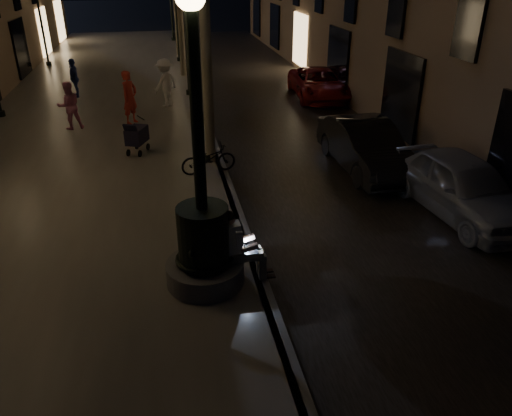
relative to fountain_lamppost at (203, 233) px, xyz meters
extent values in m
plane|color=black|center=(1.00, 13.00, -1.21)|extent=(120.00, 120.00, 0.00)
cube|color=black|center=(4.00, 13.00, -1.20)|extent=(6.00, 45.00, 0.02)
cube|color=#67625A|center=(-3.00, 13.00, -1.11)|extent=(8.00, 45.00, 0.20)
cube|color=#59595B|center=(1.00, 13.00, -1.11)|extent=(0.25, 45.00, 0.20)
cylinder|color=#59595B|center=(0.00, 0.00, -0.81)|extent=(1.40, 1.40, 0.40)
cylinder|color=black|center=(0.00, 0.00, -0.06)|extent=(0.90, 0.90, 1.10)
torus|color=black|center=(0.00, 0.00, -0.51)|extent=(1.04, 1.04, 0.10)
torus|color=black|center=(0.00, 0.00, 0.34)|extent=(0.89, 0.89, 0.09)
cylinder|color=black|center=(0.00, 0.00, 2.09)|extent=(0.20, 0.20, 3.20)
cube|color=gray|center=(0.55, 0.00, -0.52)|extent=(0.38, 0.25, 0.19)
cube|color=white|center=(0.49, 0.00, -0.16)|extent=(0.47, 0.27, 0.59)
sphere|color=tan|center=(0.46, 0.00, 0.23)|extent=(0.22, 0.22, 0.22)
sphere|color=black|center=(0.45, 0.00, 0.27)|extent=(0.22, 0.22, 0.22)
cube|color=gray|center=(0.80, -0.09, -0.52)|extent=(0.48, 0.14, 0.15)
cube|color=gray|center=(0.80, 0.09, -0.52)|extent=(0.48, 0.14, 0.15)
cube|color=gray|center=(1.03, -0.09, -0.76)|extent=(0.14, 0.13, 0.49)
cube|color=gray|center=(1.03, 0.09, -0.76)|extent=(0.14, 0.13, 0.49)
cube|color=black|center=(1.14, -0.09, -1.00)|extent=(0.27, 0.10, 0.03)
cube|color=black|center=(1.14, 0.09, -1.00)|extent=(0.27, 0.10, 0.03)
cube|color=black|center=(0.82, 0.00, -0.43)|extent=(0.25, 0.35, 0.02)
cube|color=black|center=(0.65, 0.00, -0.32)|extent=(0.09, 0.35, 0.23)
cube|color=#B2D8FF|center=(0.67, 0.00, -0.32)|extent=(0.07, 0.31, 0.19)
cylinder|color=#6B604C|center=(0.75, 6.00, 1.49)|extent=(0.28, 0.28, 5.00)
cylinder|color=#6B604C|center=(0.80, 12.00, 1.54)|extent=(0.28, 0.28, 5.10)
cylinder|color=#6B604C|center=(0.70, 18.00, 1.44)|extent=(0.28, 0.28, 4.90)
cylinder|color=#6B604C|center=(0.78, 24.00, 1.59)|extent=(0.28, 0.28, 5.20)
cylinder|color=black|center=(0.70, 6.00, -0.91)|extent=(0.28, 0.28, 0.20)
cylinder|color=black|center=(0.70, 6.00, 1.19)|extent=(0.12, 0.12, 4.40)
cylinder|color=black|center=(0.70, 14.00, -0.91)|extent=(0.28, 0.28, 0.20)
cylinder|color=black|center=(0.70, 14.00, 1.19)|extent=(0.12, 0.12, 4.40)
cylinder|color=black|center=(0.70, 22.00, -0.91)|extent=(0.28, 0.28, 0.20)
cylinder|color=black|center=(0.70, 22.00, 1.19)|extent=(0.12, 0.12, 4.40)
cylinder|color=black|center=(0.70, 30.00, -0.91)|extent=(0.28, 0.28, 0.20)
cylinder|color=black|center=(0.70, 30.00, 1.19)|extent=(0.12, 0.12, 4.40)
cylinder|color=black|center=(-6.40, 12.00, -0.91)|extent=(0.28, 0.28, 0.20)
cylinder|color=black|center=(-6.40, 22.00, -0.91)|extent=(0.28, 0.28, 0.20)
cylinder|color=black|center=(-6.40, 22.00, 1.19)|extent=(0.12, 0.12, 4.40)
cube|color=black|center=(-1.32, 7.05, -0.45)|extent=(0.72, 0.88, 0.46)
cube|color=black|center=(-1.46, 6.72, -0.15)|extent=(0.44, 0.32, 0.30)
cylinder|color=black|center=(-1.61, 6.84, -0.91)|extent=(0.12, 0.20, 0.20)
cylinder|color=black|center=(-1.27, 6.70, -0.91)|extent=(0.12, 0.20, 0.20)
cylinder|color=black|center=(-1.38, 7.41, -0.91)|extent=(0.12, 0.20, 0.20)
cylinder|color=black|center=(-1.04, 7.27, -0.91)|extent=(0.12, 0.20, 0.20)
cylinder|color=black|center=(-1.17, 7.43, -0.04)|extent=(0.20, 0.43, 0.28)
imported|color=#9A9BA1|center=(6.20, 1.97, -0.49)|extent=(2.09, 4.36, 1.44)
imported|color=black|center=(5.05, 5.00, -0.51)|extent=(1.59, 4.29, 1.40)
imported|color=maroon|center=(6.20, 13.14, -0.59)|extent=(2.34, 4.57, 1.23)
imported|color=red|center=(-1.59, 10.22, -0.10)|extent=(0.75, 0.80, 1.83)
imported|color=#D36F9A|center=(-3.59, 9.94, -0.21)|extent=(0.94, 0.83, 1.60)
imported|color=white|center=(-0.31, 12.32, -0.10)|extent=(1.31, 1.32, 1.83)
imported|color=navy|center=(-4.01, 14.50, -0.22)|extent=(0.59, 0.99, 1.58)
imported|color=black|center=(0.60, 5.13, -0.61)|extent=(1.59, 0.82, 0.80)
camera|label=1|loc=(-0.52, -7.55, 4.25)|focal=35.00mm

